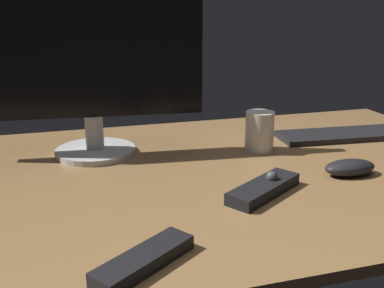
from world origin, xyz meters
TOP-DOWN VIEW (x-y plane):
  - desk at (0.00, 0.00)cm, footprint 140.00×84.00cm
  - monitor at (-25.00, 18.33)cm, footprint 52.39×19.26cm
  - keyboard at (41.93, 13.63)cm, footprint 37.92×14.19cm
  - computer_mouse at (25.91, -11.18)cm, footprint 11.58×6.05cm
  - media_remote at (4.09, -15.34)cm, footprint 18.08×14.30cm
  - tv_remote at (-22.46, -33.46)cm, footprint 15.98×13.03cm
  - coffee_mug at (14.18, 9.42)cm, footprint 7.03×7.03cm

SIDE VIEW (x-z plane):
  - desk at x=0.00cm, z-range 0.00..2.00cm
  - keyboard at x=41.93cm, z-range 2.00..3.47cm
  - tv_remote at x=-22.46cm, z-range 2.00..4.13cm
  - media_remote at x=4.09cm, z-range 1.29..5.20cm
  - computer_mouse at x=25.91cm, z-range 2.00..5.38cm
  - coffee_mug at x=14.18cm, z-range 2.00..11.93cm
  - monitor at x=-25.00cm, z-range 3.16..42.85cm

